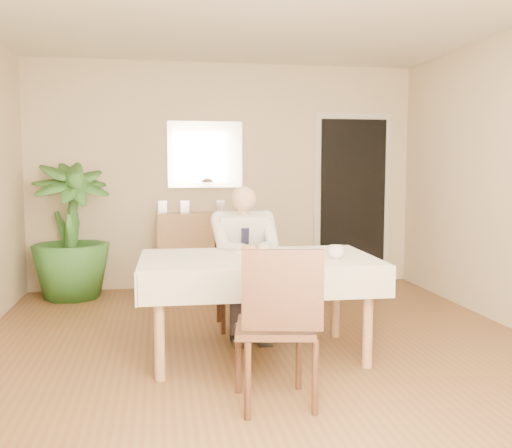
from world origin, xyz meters
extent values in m
plane|color=brown|center=(0.00, 0.00, 0.00)|extent=(5.00, 5.00, 0.00)
plane|color=white|center=(0.00, 0.00, 2.60)|extent=(5.00, 5.00, 0.00)
cube|color=beige|center=(0.00, 2.50, 1.30)|extent=(4.50, 0.02, 2.60)
cube|color=beige|center=(0.00, -2.50, 1.30)|extent=(4.50, 0.02, 2.60)
cube|color=silver|center=(0.00, -2.48, 1.45)|extent=(1.34, 0.02, 1.44)
cube|color=white|center=(0.00, -2.46, 1.45)|extent=(1.18, 0.02, 1.28)
cube|color=silver|center=(1.55, 2.48, 1.00)|extent=(0.96, 0.03, 2.10)
cube|color=black|center=(1.55, 2.45, 1.00)|extent=(0.80, 0.05, 1.95)
cube|color=silver|center=(-0.24, 2.48, 1.55)|extent=(0.86, 0.03, 0.76)
cube|color=white|center=(-0.24, 2.46, 1.55)|extent=(0.74, 0.02, 0.64)
cube|color=tan|center=(-0.06, -0.08, 0.72)|extent=(1.62, 0.94, 0.04)
cube|color=#F3E8C8|center=(-0.06, -0.08, 0.75)|extent=(1.72, 1.04, 0.01)
cube|color=#F3E8C8|center=(-0.06, -0.58, 0.64)|extent=(1.70, 0.05, 0.22)
cube|color=#F3E8C8|center=(-0.06, 0.42, 0.64)|extent=(1.70, 0.05, 0.22)
cube|color=#F3E8C8|center=(-0.91, -0.08, 0.64)|extent=(0.04, 1.00, 0.22)
cube|color=#F3E8C8|center=(0.79, -0.08, 0.64)|extent=(0.04, 1.00, 0.22)
cylinder|color=tan|center=(-0.78, -0.45, 0.35)|extent=(0.07, 0.07, 0.70)
cylinder|color=tan|center=(0.66, -0.45, 0.35)|extent=(0.07, 0.07, 0.70)
cylinder|color=tan|center=(-0.78, 0.29, 0.35)|extent=(0.07, 0.07, 0.70)
cylinder|color=tan|center=(0.66, 0.29, 0.35)|extent=(0.07, 0.07, 0.70)
cube|color=#3D2115|center=(-0.06, 0.72, 0.45)|extent=(0.44, 0.44, 0.04)
cube|color=#3D2115|center=(-0.06, 0.92, 0.71)|extent=(0.44, 0.04, 0.44)
cylinder|color=#3D2115|center=(-0.25, 0.53, 0.22)|extent=(0.04, 0.04, 0.43)
cylinder|color=#3D2115|center=(0.13, 0.53, 0.22)|extent=(0.04, 0.04, 0.43)
cylinder|color=#3D2115|center=(-0.25, 0.91, 0.22)|extent=(0.04, 0.04, 0.43)
cylinder|color=#3D2115|center=(0.13, 0.91, 0.22)|extent=(0.04, 0.04, 0.43)
cube|color=#3D2115|center=(-0.10, -0.93, 0.46)|extent=(0.53, 0.53, 0.04)
cube|color=#3D2115|center=(-0.10, -1.14, 0.73)|extent=(0.45, 0.12, 0.45)
cylinder|color=#3D2115|center=(-0.30, -1.13, 0.22)|extent=(0.04, 0.04, 0.44)
cylinder|color=#3D2115|center=(0.09, -1.13, 0.22)|extent=(0.04, 0.04, 0.44)
cylinder|color=#3D2115|center=(-0.30, -0.74, 0.22)|extent=(0.04, 0.04, 0.44)
cylinder|color=#3D2115|center=(0.09, -0.74, 0.22)|extent=(0.04, 0.04, 0.44)
cube|color=silver|center=(-0.06, 0.68, 0.75)|extent=(0.42, 0.31, 0.55)
cube|color=black|center=(-0.06, 0.56, 0.72)|extent=(0.07, 0.08, 0.36)
cylinder|color=tan|center=(-0.06, 0.64, 1.03)|extent=(0.09, 0.09, 0.08)
sphere|color=tan|center=(-0.06, 0.61, 1.14)|extent=(0.21, 0.21, 0.21)
cube|color=black|center=(-0.16, 0.48, 0.52)|extent=(0.13, 0.42, 0.13)
cube|color=black|center=(0.04, 0.48, 0.52)|extent=(0.13, 0.42, 0.13)
cube|color=black|center=(-0.16, 0.30, 0.23)|extent=(0.11, 0.12, 0.45)
cube|color=black|center=(0.04, 0.30, 0.23)|extent=(0.11, 0.12, 0.45)
cube|color=black|center=(-0.16, 0.24, 0.04)|extent=(0.11, 0.26, 0.07)
cube|color=black|center=(0.04, 0.24, 0.04)|extent=(0.11, 0.26, 0.07)
cylinder|color=white|center=(-0.10, 0.16, 0.76)|extent=(0.26, 0.26, 0.02)
ellipsoid|color=#8A5D3D|center=(-0.10, 0.16, 0.78)|extent=(0.14, 0.14, 0.06)
cylinder|color=silver|center=(-0.06, 0.10, 0.78)|extent=(0.01, 0.13, 0.01)
cylinder|color=silver|center=(-0.14, 0.10, 0.78)|extent=(0.01, 0.13, 0.01)
imported|color=white|center=(0.48, -0.25, 0.80)|extent=(0.15, 0.15, 0.09)
cube|color=tan|center=(-0.24, 2.32, 0.44)|extent=(1.13, 0.44, 0.89)
cube|color=silver|center=(-0.73, 2.41, 0.96)|extent=(0.10, 0.02, 0.14)
cube|color=silver|center=(-0.48, 2.37, 0.96)|extent=(0.10, 0.02, 0.14)
cube|color=silver|center=(-0.08, 2.35, 0.96)|extent=(0.10, 0.02, 0.14)
imported|color=#2A5D21|center=(-1.71, 2.13, 0.73)|extent=(1.06, 1.06, 1.46)
camera|label=1|loc=(-0.77, -4.16, 1.41)|focal=40.00mm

